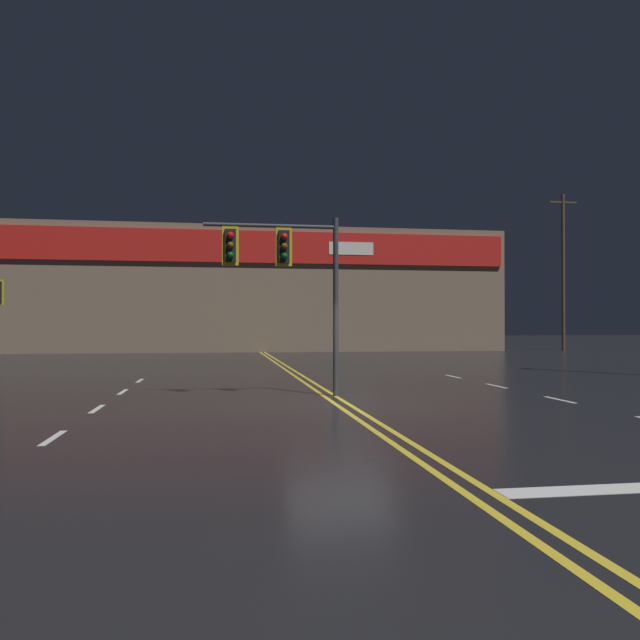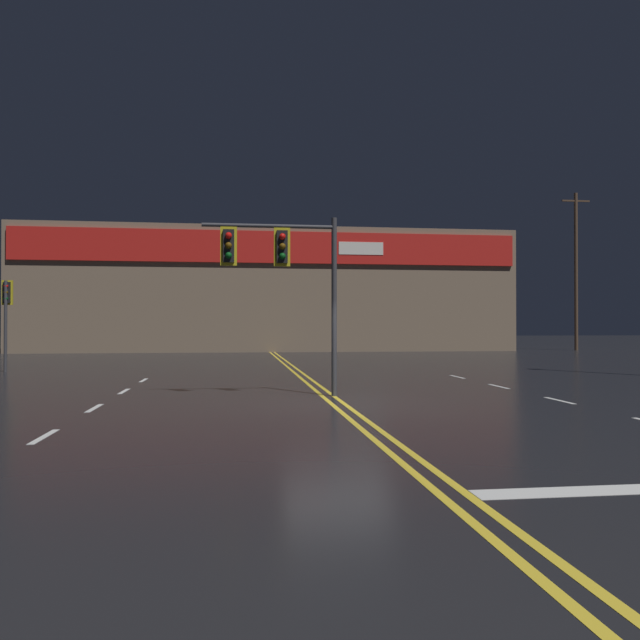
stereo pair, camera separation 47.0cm
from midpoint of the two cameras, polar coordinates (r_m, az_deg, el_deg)
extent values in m
plane|color=black|center=(14.69, 1.09, -7.70)|extent=(200.00, 200.00, 0.00)
cube|color=gold|center=(14.66, 0.50, -7.69)|extent=(0.12, 60.00, 0.01)
cube|color=gold|center=(14.72, 1.67, -7.67)|extent=(0.12, 60.00, 0.01)
cube|color=silver|center=(11.30, -24.32, -9.78)|extent=(0.12, 1.40, 0.01)
cube|color=silver|center=(14.77, -20.58, -7.61)|extent=(0.12, 1.40, 0.01)
cube|color=silver|center=(18.29, -18.29, -6.25)|extent=(0.12, 1.40, 0.01)
cube|color=silver|center=(21.83, -16.74, -5.32)|extent=(0.12, 1.40, 0.01)
cube|color=silver|center=(16.54, 20.29, -6.85)|extent=(0.12, 1.40, 0.01)
cube|color=silver|center=(19.75, 15.16, -5.83)|extent=(0.12, 1.40, 0.01)
cube|color=silver|center=(23.07, 11.50, -5.08)|extent=(0.12, 1.40, 0.01)
cylinder|color=#38383D|center=(16.26, 0.62, 1.21)|extent=(0.14, 0.14, 4.66)
cylinder|color=#38383D|center=(16.26, -5.38, 8.57)|extent=(3.41, 0.10, 0.10)
cube|color=black|center=(16.21, -4.17, 6.67)|extent=(0.28, 0.24, 0.84)
cube|color=gold|center=(16.21, -4.17, 6.67)|extent=(0.42, 0.08, 0.99)
sphere|color=red|center=(16.09, -4.12, 7.64)|extent=(0.17, 0.17, 0.17)
sphere|color=#543707|center=(16.05, -4.12, 6.75)|extent=(0.17, 0.17, 0.17)
sphere|color=#084513|center=(16.02, -4.12, 5.85)|extent=(0.17, 0.17, 0.17)
cube|color=black|center=(16.16, -9.03, 6.70)|extent=(0.28, 0.24, 0.84)
cube|color=gold|center=(16.16, -9.03, 6.70)|extent=(0.42, 0.08, 0.99)
sphere|color=red|center=(16.03, -9.03, 7.67)|extent=(0.17, 0.17, 0.17)
sphere|color=#543707|center=(16.00, -9.03, 6.78)|extent=(0.17, 0.17, 0.17)
sphere|color=#084513|center=(15.97, -9.03, 5.88)|extent=(0.17, 0.17, 0.17)
cube|color=#7A6651|center=(48.61, -5.93, 2.53)|extent=(35.82, 10.00, 8.89)
cube|color=red|center=(43.80, -5.57, 6.67)|extent=(35.11, 0.20, 2.22)
cube|color=white|center=(44.55, 2.56, 6.54)|extent=(3.20, 0.16, 0.90)
cylinder|color=#4C3828|center=(51.17, 21.10, 4.11)|extent=(0.26, 0.26, 11.92)
cube|color=#4C3828|center=(51.88, 21.08, 10.01)|extent=(2.20, 0.12, 0.12)
camera|label=1|loc=(0.23, -90.75, 0.01)|focal=35.00mm
camera|label=2|loc=(0.23, 89.25, -0.01)|focal=35.00mm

